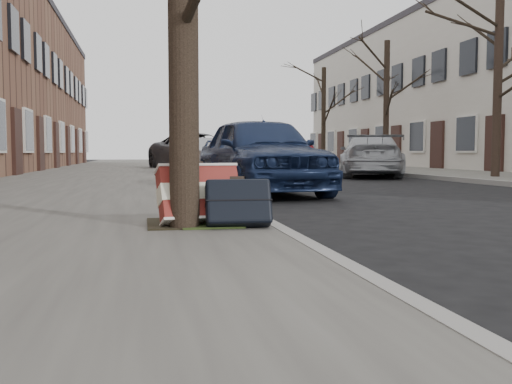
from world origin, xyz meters
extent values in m
plane|color=black|center=(0.00, 0.00, 0.00)|extent=(120.00, 120.00, 0.00)
cube|color=slate|center=(-3.70, 15.00, 0.06)|extent=(5.00, 70.00, 0.12)
cube|color=slate|center=(7.80, 15.00, 0.06)|extent=(4.00, 70.00, 0.12)
cube|color=black|center=(-2.00, 1.20, 0.13)|extent=(0.85, 0.85, 0.02)
cube|color=maroon|center=(-1.95, 1.07, 0.40)|extent=(0.79, 0.53, 0.57)
cube|color=black|center=(-1.63, 0.83, 0.35)|extent=(0.60, 0.37, 0.46)
imported|color=#162345|center=(-0.25, 6.55, 0.75)|extent=(2.19, 4.58, 1.51)
imported|color=#B4B6BD|center=(-0.40, 13.83, 0.63)|extent=(2.12, 4.01, 1.26)
imported|color=#3B3B41|center=(-0.32, 19.76, 0.80)|extent=(4.03, 6.27, 1.61)
imported|color=#A5A8AE|center=(4.71, 13.09, 0.67)|extent=(3.27, 4.98, 1.34)
imported|color=maroon|center=(4.63, 21.41, 0.63)|extent=(1.79, 3.83, 1.27)
cylinder|color=black|center=(7.20, 10.13, 2.78)|extent=(0.24, 0.24, 5.33)
cylinder|color=black|center=(7.20, 17.49, 2.69)|extent=(0.23, 0.23, 5.14)
cylinder|color=black|center=(7.20, 25.62, 2.74)|extent=(0.24, 0.24, 5.24)
camera|label=1|loc=(-2.46, -4.17, 0.79)|focal=40.00mm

